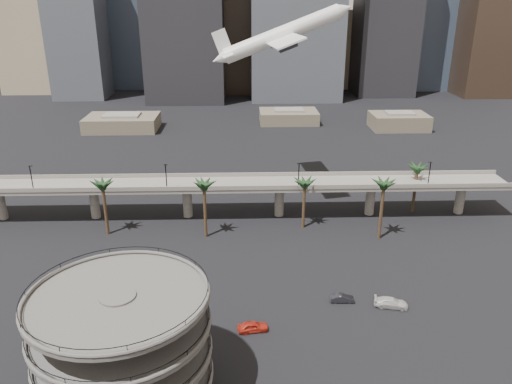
{
  "coord_description": "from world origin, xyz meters",
  "views": [
    {
      "loc": [
        2.0,
        -55.35,
        49.53
      ],
      "look_at": [
        4.57,
        28.0,
        16.71
      ],
      "focal_mm": 35.0,
      "sensor_mm": 36.0,
      "label": 1
    }
  ],
  "objects_px": {
    "parking_ramp": "(123,339)",
    "car_c": "(391,303)",
    "overpass": "(233,187)",
    "airborne_jet": "(281,35)",
    "car_b": "(342,298)",
    "car_a": "(253,326)"
  },
  "relations": [
    {
      "from": "car_b",
      "to": "overpass",
      "type": "bearing_deg",
      "value": 29.47
    },
    {
      "from": "car_b",
      "to": "car_c",
      "type": "distance_m",
      "value": 8.25
    },
    {
      "from": "car_a",
      "to": "car_b",
      "type": "bearing_deg",
      "value": -72.27
    },
    {
      "from": "car_c",
      "to": "overpass",
      "type": "bearing_deg",
      "value": 46.77
    },
    {
      "from": "parking_ramp",
      "to": "car_b",
      "type": "xyz_separation_m",
      "value": [
        32.23,
        21.85,
        -9.14
      ]
    },
    {
      "from": "car_a",
      "to": "airborne_jet",
      "type": "bearing_deg",
      "value": -16.47
    },
    {
      "from": "overpass",
      "to": "car_c",
      "type": "relative_size",
      "value": 23.04
    },
    {
      "from": "parking_ramp",
      "to": "overpass",
      "type": "height_order",
      "value": "parking_ramp"
    },
    {
      "from": "car_a",
      "to": "car_c",
      "type": "xyz_separation_m",
      "value": [
        23.77,
        5.88,
        -0.01
      ]
    },
    {
      "from": "overpass",
      "to": "car_a",
      "type": "xyz_separation_m",
      "value": [
        3.52,
        -44.79,
        -6.51
      ]
    },
    {
      "from": "parking_ramp",
      "to": "car_c",
      "type": "bearing_deg",
      "value": 26.5
    },
    {
      "from": "parking_ramp",
      "to": "overpass",
      "type": "bearing_deg",
      "value": 77.57
    },
    {
      "from": "parking_ramp",
      "to": "airborne_jet",
      "type": "xyz_separation_m",
      "value": [
        24.8,
        71.26,
        31.15
      ]
    },
    {
      "from": "car_a",
      "to": "car_b",
      "type": "height_order",
      "value": "car_a"
    },
    {
      "from": "overpass",
      "to": "airborne_jet",
      "type": "xyz_separation_m",
      "value": [
        11.8,
        12.26,
        33.64
      ]
    },
    {
      "from": "overpass",
      "to": "car_a",
      "type": "relative_size",
      "value": 26.6
    },
    {
      "from": "parking_ramp",
      "to": "car_a",
      "type": "relative_size",
      "value": 4.54
    },
    {
      "from": "car_b",
      "to": "car_c",
      "type": "height_order",
      "value": "car_c"
    },
    {
      "from": "overpass",
      "to": "car_c",
      "type": "bearing_deg",
      "value": -54.96
    },
    {
      "from": "overpass",
      "to": "car_b",
      "type": "height_order",
      "value": "overpass"
    },
    {
      "from": "parking_ramp",
      "to": "airborne_jet",
      "type": "height_order",
      "value": "airborne_jet"
    },
    {
      "from": "airborne_jet",
      "to": "car_a",
      "type": "distance_m",
      "value": 70.25
    }
  ]
}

